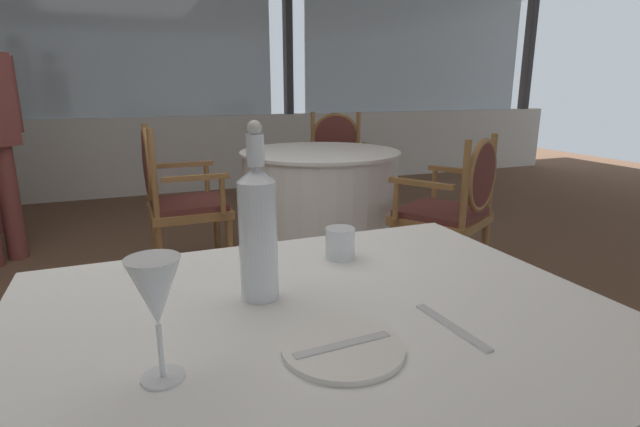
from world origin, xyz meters
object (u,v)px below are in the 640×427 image
at_px(water_bottle, 258,229).
at_px(dining_chair_1_2, 173,192).
at_px(side_plate, 343,348).
at_px(water_tumbler, 340,243).
at_px(dining_chair_1_1, 334,159).
at_px(wine_glass, 155,295).
at_px(dining_chair_1_0, 456,203).

xyz_separation_m(water_bottle, dining_chair_1_2, (0.01, 2.07, -0.34)).
bearing_deg(water_bottle, side_plate, -74.28).
height_order(water_tumbler, dining_chair_1_1, dining_chair_1_1).
relative_size(water_tumbler, dining_chair_1_2, 0.08).
xyz_separation_m(wine_glass, dining_chair_1_2, (0.21, 2.30, -0.33)).
bearing_deg(dining_chair_1_2, wine_glass, -96.36).
bearing_deg(water_bottle, dining_chair_1_1, 63.94).
relative_size(wine_glass, dining_chair_1_2, 0.20).
xyz_separation_m(side_plate, dining_chair_1_2, (-0.06, 2.32, -0.20)).
relative_size(water_bottle, dining_chair_1_2, 0.37).
bearing_deg(dining_chair_1_2, side_plate, -89.46).
relative_size(water_tumbler, dining_chair_1_0, 0.08).
bearing_deg(dining_chair_1_2, water_bottle, -91.23).
distance_m(side_plate, water_bottle, 0.30).
xyz_separation_m(dining_chair_1_0, dining_chair_1_2, (-1.45, 0.80, 0.02)).
bearing_deg(water_tumbler, dining_chair_1_1, 66.87).
bearing_deg(water_tumbler, side_plate, -113.44).
xyz_separation_m(wine_glass, dining_chair_1_0, (1.67, 1.49, -0.35)).
distance_m(water_bottle, dining_chair_1_0, 1.97).
distance_m(side_plate, wine_glass, 0.31).
xyz_separation_m(side_plate, water_bottle, (-0.07, 0.25, 0.14)).
bearing_deg(wine_glass, water_bottle, 47.36).
xyz_separation_m(dining_chair_1_0, dining_chair_1_1, (-0.03, 1.66, 0.02)).
distance_m(wine_glass, dining_chair_1_0, 2.27).
height_order(wine_glass, dining_chair_1_0, wine_glass).
xyz_separation_m(side_plate, dining_chair_1_1, (1.36, 3.18, -0.20)).
height_order(water_bottle, water_tumbler, water_bottle).
bearing_deg(water_bottle, water_tumbler, 31.55).
relative_size(dining_chair_1_0, dining_chair_1_1, 0.96).
relative_size(water_bottle, wine_glass, 1.89).
bearing_deg(water_tumbler, dining_chair_1_2, 97.07).
xyz_separation_m(water_bottle, wine_glass, (-0.21, -0.22, -0.01)).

